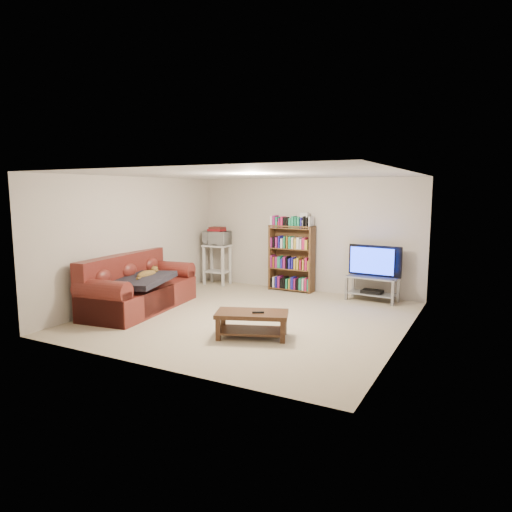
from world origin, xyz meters
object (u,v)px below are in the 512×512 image
Objects in this scene: coffee_table at (252,320)px; bookshelf at (292,257)px; tv_stand at (372,284)px; sofa at (136,290)px.

bookshelf is at bearing 82.33° from coffee_table.
coffee_table is 1.16× the size of tv_stand.
bookshelf reaches higher than sofa.
bookshelf reaches higher than tv_stand.
sofa is 2.09× the size of coffee_table.
tv_stand is (1.00, 3.07, 0.07)m from coffee_table.
bookshelf is at bearing -179.90° from tv_stand.
sofa is at bearing -123.59° from bookshelf.
tv_stand is 0.71× the size of bookshelf.
sofa is at bearing -139.56° from tv_stand.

